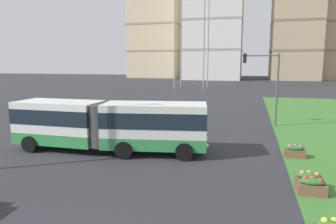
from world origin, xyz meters
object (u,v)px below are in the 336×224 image
Objects in this scene: traffic_light_far_right at (266,77)px; apartment_tower_west at (157,27)px; apartment_tower_westcentre at (214,22)px; flower_planter_4 at (295,151)px; flower_planter_3 at (309,180)px; flower_planter_2 at (312,186)px; articulated_bus at (109,125)px.

traffic_light_far_right is 0.16× the size of apartment_tower_west.
flower_planter_4 is at bearing -80.01° from apartment_tower_westcentre.
flower_planter_4 is 0.03× the size of apartment_tower_westcentre.
traffic_light_far_right is at bearing -79.85° from apartment_tower_westcentre.
flower_planter_3 is 92.17m from apartment_tower_westcentre.
flower_planter_2 is 1.00× the size of flower_planter_4.
traffic_light_far_right is (-1.35, 8.94, 3.73)m from flower_planter_4.
articulated_bus is 1.94× the size of traffic_light_far_right.
articulated_bus is at bearing -132.33° from traffic_light_far_right.
flower_planter_4 is 0.03× the size of apartment_tower_west.
flower_planter_3 and flower_planter_4 have the same top height.
apartment_tower_west is 1.02× the size of apartment_tower_westcentre.
apartment_tower_westcentre is (-14.91, 84.69, 18.02)m from flower_planter_4.
flower_planter_3 is 0.03× the size of apartment_tower_west.
flower_planter_3 is at bearing -69.45° from apartment_tower_west.
apartment_tower_west reaches higher than flower_planter_4.
flower_planter_2 is 1.00× the size of flower_planter_3.
apartment_tower_westcentre reaches higher than flower_planter_4.
flower_planter_3 is at bearing -16.12° from articulated_bus.
flower_planter_2 is at bearing -84.53° from traffic_light_far_right.
flower_planter_2 is (10.73, -3.78, -1.23)m from articulated_bus.
flower_planter_4 is at bearing 90.00° from flower_planter_2.
articulated_bus is 87.78m from apartment_tower_westcentre.
apartment_tower_westcentre is at bearing 92.79° from articulated_bus.
apartment_tower_west is at bearing 111.42° from flower_planter_4.
articulated_bus reaches higher than flower_planter_2.
flower_planter_2 is at bearing -19.40° from articulated_bus.
traffic_light_far_right reaches higher than articulated_bus.
flower_planter_2 is at bearing -69.58° from apartment_tower_west.
articulated_bus reaches higher than flower_planter_4.
traffic_light_far_right reaches higher than flower_planter_3.
flower_planter_2 is 108.95m from apartment_tower_west.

